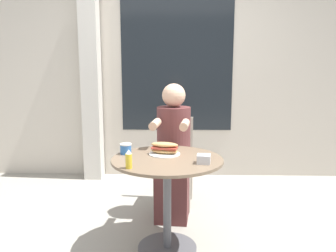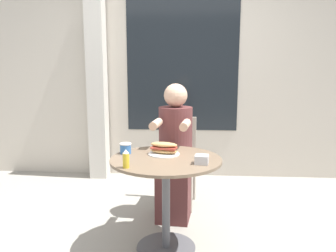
{
  "view_description": "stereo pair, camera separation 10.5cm",
  "coord_description": "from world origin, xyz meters",
  "px_view_note": "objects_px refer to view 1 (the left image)",
  "views": [
    {
      "loc": [
        0.07,
        -2.29,
        1.33
      ],
      "look_at": [
        0.0,
        0.21,
        0.91
      ],
      "focal_mm": 35.0,
      "sensor_mm": 36.0,
      "label": 1
    },
    {
      "loc": [
        0.17,
        -2.29,
        1.33
      ],
      "look_at": [
        0.0,
        0.21,
        0.91
      ],
      "focal_mm": 35.0,
      "sensor_mm": 36.0,
      "label": 2
    }
  ],
  "objects_px": {
    "sandwich_on_plate": "(165,149)",
    "diner_chair": "(175,152)",
    "condiment_bottle": "(129,159)",
    "cafe_table": "(167,182)",
    "seated_diner": "(173,159)",
    "drink_cup": "(126,149)"
  },
  "relations": [
    {
      "from": "drink_cup",
      "to": "condiment_bottle",
      "type": "height_order",
      "value": "condiment_bottle"
    },
    {
      "from": "diner_chair",
      "to": "drink_cup",
      "type": "distance_m",
      "value": 0.91
    },
    {
      "from": "condiment_bottle",
      "to": "sandwich_on_plate",
      "type": "bearing_deg",
      "value": 59.04
    },
    {
      "from": "sandwich_on_plate",
      "to": "diner_chair",
      "type": "bearing_deg",
      "value": 84.81
    },
    {
      "from": "diner_chair",
      "to": "sandwich_on_plate",
      "type": "relative_size",
      "value": 3.68
    },
    {
      "from": "diner_chair",
      "to": "sandwich_on_plate",
      "type": "distance_m",
      "value": 0.84
    },
    {
      "from": "seated_diner",
      "to": "diner_chair",
      "type": "bearing_deg",
      "value": -86.1
    },
    {
      "from": "seated_diner",
      "to": "drink_cup",
      "type": "relative_size",
      "value": 13.91
    },
    {
      "from": "diner_chair",
      "to": "sandwich_on_plate",
      "type": "bearing_deg",
      "value": 90.87
    },
    {
      "from": "diner_chair",
      "to": "cafe_table",
      "type": "bearing_deg",
      "value": 92.93
    },
    {
      "from": "diner_chair",
      "to": "condiment_bottle",
      "type": "relative_size",
      "value": 6.97
    },
    {
      "from": "diner_chair",
      "to": "seated_diner",
      "type": "xyz_separation_m",
      "value": [
        -0.01,
        -0.34,
        0.02
      ]
    },
    {
      "from": "seated_diner",
      "to": "drink_cup",
      "type": "height_order",
      "value": "seated_diner"
    },
    {
      "from": "cafe_table",
      "to": "diner_chair",
      "type": "height_order",
      "value": "diner_chair"
    },
    {
      "from": "sandwich_on_plate",
      "to": "drink_cup",
      "type": "height_order",
      "value": "sandwich_on_plate"
    },
    {
      "from": "diner_chair",
      "to": "sandwich_on_plate",
      "type": "height_order",
      "value": "diner_chair"
    },
    {
      "from": "seated_diner",
      "to": "drink_cup",
      "type": "distance_m",
      "value": 0.62
    },
    {
      "from": "cafe_table",
      "to": "sandwich_on_plate",
      "type": "bearing_deg",
      "value": 102.38
    },
    {
      "from": "condiment_bottle",
      "to": "seated_diner",
      "type": "bearing_deg",
      "value": 71.5
    },
    {
      "from": "sandwich_on_plate",
      "to": "condiment_bottle",
      "type": "height_order",
      "value": "condiment_bottle"
    },
    {
      "from": "cafe_table",
      "to": "seated_diner",
      "type": "height_order",
      "value": "seated_diner"
    },
    {
      "from": "cafe_table",
      "to": "seated_diner",
      "type": "relative_size",
      "value": 0.66
    }
  ]
}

